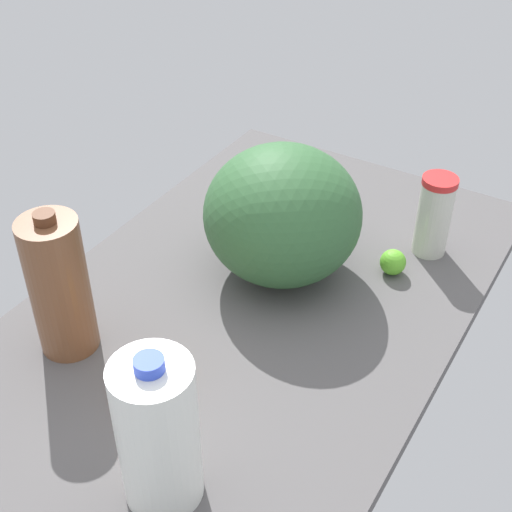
{
  "coord_description": "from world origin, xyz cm",
  "views": [
    {
      "loc": [
        90.45,
        54.86,
        93.15
      ],
      "look_at": [
        0.0,
        0.0,
        13.0
      ],
      "focal_mm": 50.0,
      "sensor_mm": 36.0,
      "label": 1
    }
  ],
  "objects_px": {
    "watermelon": "(282,214)",
    "tumbler_cup": "(434,215)",
    "orange_by_jug": "(148,367)",
    "milk_jug": "(158,434)",
    "lime_beside_bowl": "(393,262)",
    "chocolate_milk_jug": "(59,286)"
  },
  "relations": [
    {
      "from": "tumbler_cup",
      "to": "watermelon",
      "type": "bearing_deg",
      "value": -46.9
    },
    {
      "from": "watermelon",
      "to": "tumbler_cup",
      "type": "height_order",
      "value": "watermelon"
    },
    {
      "from": "tumbler_cup",
      "to": "milk_jug",
      "type": "distance_m",
      "value": 0.77
    },
    {
      "from": "chocolate_milk_jug",
      "to": "orange_by_jug",
      "type": "height_order",
      "value": "chocolate_milk_jug"
    },
    {
      "from": "chocolate_milk_jug",
      "to": "lime_beside_bowl",
      "type": "distance_m",
      "value": 0.65
    },
    {
      "from": "chocolate_milk_jug",
      "to": "lime_beside_bowl",
      "type": "height_order",
      "value": "chocolate_milk_jug"
    },
    {
      "from": "tumbler_cup",
      "to": "orange_by_jug",
      "type": "bearing_deg",
      "value": -23.71
    },
    {
      "from": "watermelon",
      "to": "tumbler_cup",
      "type": "distance_m",
      "value": 0.32
    },
    {
      "from": "milk_jug",
      "to": "lime_beside_bowl",
      "type": "xyz_separation_m",
      "value": [
        -0.65,
        0.08,
        -0.1
      ]
    },
    {
      "from": "tumbler_cup",
      "to": "chocolate_milk_jug",
      "type": "distance_m",
      "value": 0.75
    },
    {
      "from": "watermelon",
      "to": "chocolate_milk_jug",
      "type": "relative_size",
      "value": 1.09
    },
    {
      "from": "milk_jug",
      "to": "tumbler_cup",
      "type": "bearing_deg",
      "value": 170.88
    },
    {
      "from": "tumbler_cup",
      "to": "orange_by_jug",
      "type": "height_order",
      "value": "tumbler_cup"
    },
    {
      "from": "milk_jug",
      "to": "chocolate_milk_jug",
      "type": "distance_m",
      "value": 0.37
    },
    {
      "from": "lime_beside_bowl",
      "to": "tumbler_cup",
      "type": "bearing_deg",
      "value": 161.41
    },
    {
      "from": "milk_jug",
      "to": "chocolate_milk_jug",
      "type": "xyz_separation_m",
      "value": [
        -0.16,
        -0.33,
        0.01
      ]
    },
    {
      "from": "milk_jug",
      "to": "chocolate_milk_jug",
      "type": "bearing_deg",
      "value": -115.49
    },
    {
      "from": "tumbler_cup",
      "to": "orange_by_jug",
      "type": "xyz_separation_m",
      "value": [
        0.61,
        -0.27,
        -0.05
      ]
    },
    {
      "from": "tumbler_cup",
      "to": "lime_beside_bowl",
      "type": "bearing_deg",
      "value": -18.59
    },
    {
      "from": "tumbler_cup",
      "to": "lime_beside_bowl",
      "type": "height_order",
      "value": "tumbler_cup"
    },
    {
      "from": "watermelon",
      "to": "orange_by_jug",
      "type": "relative_size",
      "value": 3.53
    },
    {
      "from": "tumbler_cup",
      "to": "lime_beside_bowl",
      "type": "relative_size",
      "value": 3.36
    }
  ]
}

